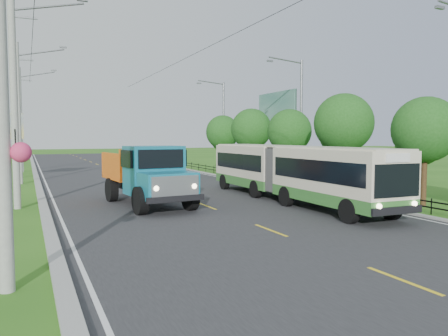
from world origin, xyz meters
TOP-DOWN VIEW (x-y plane):
  - ground at (0.00, 0.00)m, footprint 240.00×240.00m
  - road at (0.00, 20.00)m, footprint 14.00×120.00m
  - curb_left at (-7.20, 20.00)m, footprint 0.40×120.00m
  - curb_right at (7.15, 20.00)m, footprint 0.30×120.00m
  - edge_line_left at (-6.65, 20.00)m, footprint 0.12×120.00m
  - edge_line_right at (6.65, 20.00)m, footprint 0.12×120.00m
  - centre_dash at (0.00, 0.00)m, footprint 0.12×2.20m
  - railing_right at (8.00, 14.00)m, footprint 0.04×40.00m
  - pole_nearest at (-8.24, -3.00)m, footprint 3.51×0.44m
  - pole_near at (-8.26, 9.00)m, footprint 3.51×0.32m
  - pole_mid at (-8.26, 21.00)m, footprint 3.51×0.32m
  - pole_far at (-8.26, 33.00)m, footprint 3.51×0.32m
  - tree_second at (9.86, 2.14)m, footprint 3.18×3.26m
  - tree_third at (9.86, 8.14)m, footprint 3.60×3.62m
  - tree_fourth at (9.86, 14.14)m, footprint 3.24×3.31m
  - tree_fifth at (9.86, 20.14)m, footprint 3.48×3.52m
  - tree_back at (9.86, 26.14)m, footprint 3.30×3.36m
  - streetlight_mid at (10.64, 14.00)m, footprint 3.02×0.20m
  - streetlight_far at (10.64, 28.00)m, footprint 3.02×0.20m
  - planter_near at (8.60, 6.00)m, footprint 0.64×0.64m
  - planter_mid at (8.60, 14.00)m, footprint 0.64×0.64m
  - planter_far at (8.60, 22.00)m, footprint 0.64×0.64m
  - billboard_left at (-9.50, 24.00)m, footprint 3.00×0.20m
  - billboard_right at (12.30, 20.00)m, footprint 0.24×6.00m
  - bus at (4.56, 5.76)m, footprint 2.67×14.63m
  - dump_truck at (-2.52, 7.55)m, footprint 3.28×7.17m

SIDE VIEW (x-z plane):
  - ground at x=0.00m, z-range 0.00..0.00m
  - road at x=0.00m, z-range 0.00..0.02m
  - edge_line_left at x=-6.65m, z-range 0.02..0.02m
  - edge_line_right at x=6.65m, z-range 0.02..0.02m
  - centre_dash at x=0.00m, z-range 0.02..0.02m
  - curb_right at x=7.15m, z-range 0.00..0.10m
  - curb_left at x=-7.20m, z-range 0.00..0.15m
  - planter_near at x=8.60m, z-range -0.05..0.62m
  - planter_mid at x=8.60m, z-range -0.05..0.62m
  - planter_far at x=8.60m, z-range -0.05..0.62m
  - railing_right at x=8.00m, z-range 0.00..0.60m
  - dump_truck at x=-2.52m, z-range 0.19..3.12m
  - bus at x=4.56m, z-range 0.29..3.10m
  - tree_second at x=9.86m, z-range 0.87..6.17m
  - tree_fourth at x=9.86m, z-range 0.89..6.29m
  - tree_back at x=9.86m, z-range 0.90..6.40m
  - tree_fifth at x=9.86m, z-range 0.95..6.75m
  - billboard_left at x=-9.50m, z-range 1.27..6.47m
  - tree_third at x=9.86m, z-range 0.99..6.99m
  - streetlight_mid at x=10.64m, z-range 0.37..9.44m
  - streetlight_far at x=10.64m, z-range 0.37..9.44m
  - pole_nearest at x=-8.24m, z-range -0.06..9.94m
  - pole_near at x=-8.26m, z-range 0.09..10.09m
  - pole_mid at x=-8.26m, z-range 0.09..10.09m
  - pole_far at x=-8.26m, z-range 0.09..10.09m
  - billboard_right at x=12.30m, z-range 1.69..8.99m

